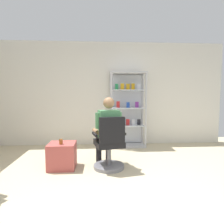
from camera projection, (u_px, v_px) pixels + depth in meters
ground_plane at (126, 205)px, 2.39m from camera, size 7.20×7.20×0.00m
back_wall at (111, 94)px, 5.25m from camera, size 6.00×0.10×2.70m
display_cabinet_main at (127, 109)px, 5.07m from camera, size 0.90×0.45×1.90m
office_chair at (110, 148)px, 3.50m from camera, size 0.61×0.58×0.96m
seated_shopkeeper at (107, 128)px, 3.63m from camera, size 0.55×0.61×1.29m
storage_crate at (62, 156)px, 3.57m from camera, size 0.48×0.45×0.46m
tea_glass at (61, 142)px, 3.47m from camera, size 0.06×0.06×0.09m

